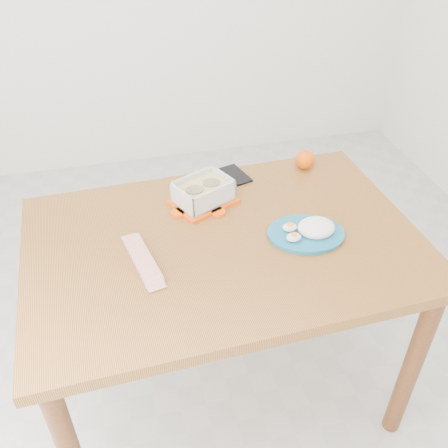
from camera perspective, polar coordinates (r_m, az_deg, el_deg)
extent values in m
plane|color=#B7B7B2|center=(2.16, -3.16, -15.69)|extent=(3.50, 3.50, 0.00)
cube|color=#A1662D|center=(1.56, 0.00, -2.33)|extent=(1.24, 0.86, 0.04)
cylinder|color=brown|center=(1.82, 20.68, -14.95)|extent=(0.06, 0.06, 0.71)
cylinder|color=brown|center=(2.04, -17.86, -7.10)|extent=(0.06, 0.06, 0.71)
cylinder|color=brown|center=(2.21, 11.18, -1.71)|extent=(0.06, 0.06, 0.71)
cube|color=#FF4D07|center=(1.70, -2.34, 2.58)|extent=(0.25, 0.23, 0.01)
cube|color=silver|center=(1.67, -2.38, 3.80)|extent=(0.22, 0.19, 0.07)
cube|color=tan|center=(1.68, -2.37, 3.60)|extent=(0.20, 0.18, 0.05)
cylinder|color=#857D57|center=(1.65, -3.36, 3.68)|extent=(0.08, 0.08, 0.02)
cylinder|color=#857D57|center=(1.69, -1.44, 4.51)|extent=(0.08, 0.08, 0.02)
sphere|color=#ED4E04|center=(1.90, 9.23, 7.29)|extent=(0.07, 0.07, 0.07)
cylinder|color=#19668A|center=(1.57, 9.33, -1.15)|extent=(0.28, 0.28, 0.01)
ellipsoid|color=silver|center=(1.56, 10.56, -0.09)|extent=(0.13, 0.12, 0.05)
ellipsoid|color=silver|center=(1.56, 7.52, -0.37)|extent=(0.05, 0.04, 0.02)
ellipsoid|color=silver|center=(1.53, 7.98, -1.52)|extent=(0.05, 0.04, 0.02)
cube|color=#B51809|center=(1.48, -9.34, -4.01)|extent=(0.10, 0.23, 0.02)
cube|color=black|center=(1.84, 1.34, 5.65)|extent=(0.10, 0.15, 0.01)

